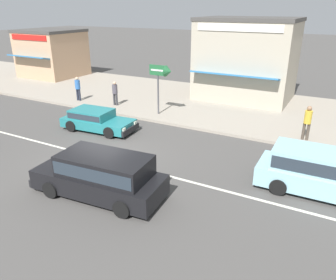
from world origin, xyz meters
The scene contains 12 objects.
ground_plane centered at (0.00, 0.00, 0.00)m, with size 160.00×160.00×0.00m, color #4C4947.
lane_centre_stripe centered at (0.00, 0.00, 0.00)m, with size 50.40×0.14×0.01m, color silver.
kerb_strip centered at (0.00, 10.25, 0.07)m, with size 68.00×10.00×0.15m, color #9E9384.
hatchback_teal_0 centered at (-2.75, 2.76, 0.59)m, with size 4.09×2.00×1.10m.
minivan_pale_blue_4 centered at (8.55, 1.55, 0.85)m, with size 4.81×1.97×1.56m.
minivan_black_5 centered at (1.83, -2.34, 0.85)m, with size 4.88×2.18×1.56m.
arrow_signboard centered at (-0.49, 6.38, 2.63)m, with size 1.43×0.65×2.97m.
pedestrian_near_clock centered at (-7.38, 6.41, 1.10)m, with size 0.34×0.34×1.64m.
pedestrian_mid_kerb centered at (7.40, 6.24, 1.15)m, with size 0.34×0.34×1.70m.
pedestrian_far_end centered at (-4.45, 6.71, 1.06)m, with size 0.34×0.34×1.57m.
shopfront_corner_warung centered at (2.40, 12.66, 2.86)m, with size 6.40×5.55×5.41m.
shopfront_mid_block centered at (-15.60, 12.02, 2.24)m, with size 5.03×5.48×4.16m.
Camera 1 is at (8.66, -10.02, 6.20)m, focal length 35.00 mm.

